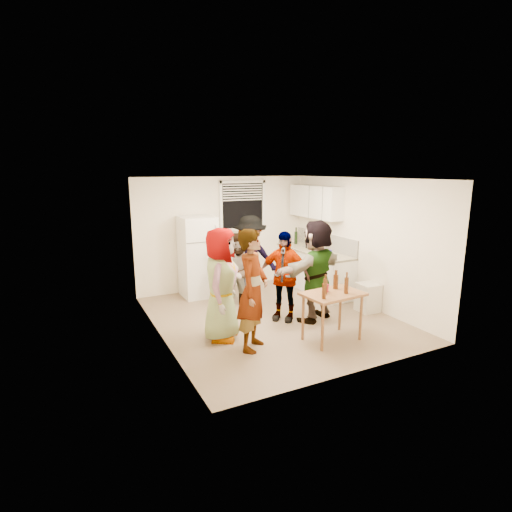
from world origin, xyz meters
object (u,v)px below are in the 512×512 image
trash_bin (368,299)px  guest_back_right (250,304)px  beer_bottle_table (346,293)px  guest_stripe (253,348)px  blue_cup (329,256)px  red_cup (326,292)px  guest_grey (222,338)px  guest_orange (315,319)px  beer_bottle_counter (316,252)px  refrigerator (198,257)px  wine_bottle (296,244)px  serving_table (331,340)px  guest_back_left (241,308)px  kettle (310,250)px  guest_black (283,319)px

trash_bin → guest_back_right: (-1.82, 1.39, -0.25)m
beer_bottle_table → guest_stripe: bearing=163.9°
blue_cup → red_cup: size_ratio=1.13×
guest_grey → guest_orange: size_ratio=0.99×
beer_bottle_counter → blue_cup: bearing=-89.7°
refrigerator → wine_bottle: bearing=2.6°
wine_bottle → trash_bin: 2.58m
guest_stripe → guest_orange: 1.63m
trash_bin → guest_grey: trash_bin is taller
guest_orange → wine_bottle: bearing=-134.0°
trash_bin → serving_table: size_ratio=0.59×
guest_stripe → guest_back_left: (0.58, 1.72, 0.00)m
red_cup → serving_table: bearing=-58.9°
refrigerator → blue_cup: size_ratio=12.95×
refrigerator → red_cup: (1.07, -3.03, -0.07)m
beer_bottle_table → beer_bottle_counter: bearing=65.4°
refrigerator → guest_back_left: (0.47, -1.12, -0.85)m
kettle → beer_bottle_counter: 0.30m
beer_bottle_counter → beer_bottle_table: bearing=-114.6°
guest_stripe → kettle: bearing=-5.4°
beer_bottle_counter → serving_table: bearing=-119.1°
refrigerator → trash_bin: size_ratio=3.14×
beer_bottle_counter → guest_back_left: size_ratio=0.15×
beer_bottle_table → guest_grey: size_ratio=0.14×
wine_bottle → beer_bottle_table: (-1.21, -3.36, -0.12)m
refrigerator → beer_bottle_table: size_ratio=6.76×
kettle → wine_bottle: wine_bottle is taller
beer_bottle_table → guest_back_left: (-0.82, 2.13, -0.78)m
kettle → blue_cup: 0.76m
beer_bottle_table → guest_black: 1.51m
wine_bottle → red_cup: wine_bottle is taller
red_cup → refrigerator: bearing=109.5°
wine_bottle → beer_bottle_counter: bearing=-98.1°
serving_table → guest_back_left: bearing=108.2°
beer_bottle_counter → guest_grey: size_ratio=0.13×
refrigerator → beer_bottle_table: bearing=-68.3°
kettle → guest_back_right: bearing=-155.8°
guest_back_right → refrigerator: bearing=137.2°
blue_cup → beer_bottle_table: (-1.06, -1.84, -0.12)m
blue_cup → beer_bottle_table: size_ratio=0.52×
wine_bottle → guest_orange: size_ratio=0.16×
serving_table → guest_back_left: 2.12m
blue_cup → trash_bin: size_ratio=0.24×
guest_stripe → guest_back_right: (0.85, 1.85, 0.00)m
refrigerator → guest_back_right: bearing=-53.2°
red_cup → guest_grey: 1.81m
wine_bottle → blue_cup: 1.52m
trash_bin → serving_table: 1.63m
refrigerator → trash_bin: 3.55m
blue_cup → trash_bin: 1.19m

